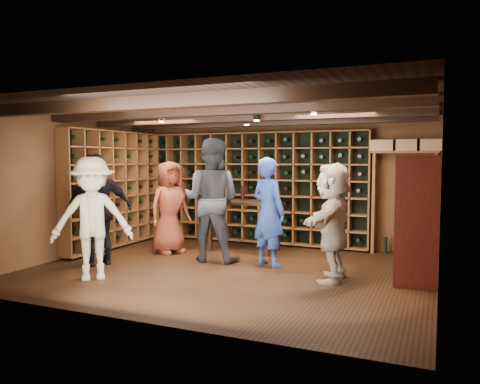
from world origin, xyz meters
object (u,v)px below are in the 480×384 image
at_px(display_cabinet, 417,223).
at_px(tasting_table, 244,207).
at_px(guest_red_floral, 170,207).
at_px(guest_woman_black, 99,210).
at_px(man_blue_shirt, 268,212).
at_px(man_grey_suit, 212,200).
at_px(guest_khaki, 92,218).
at_px(guest_beige, 333,222).

height_order(display_cabinet, tasting_table, display_cabinet).
distance_m(guest_red_floral, guest_woman_black, 1.39).
relative_size(man_blue_shirt, guest_red_floral, 1.04).
relative_size(display_cabinet, guest_woman_black, 0.97).
distance_m(man_grey_suit, tasting_table, 1.02).
xyz_separation_m(display_cabinet, man_grey_suit, (-3.27, 0.31, 0.18)).
relative_size(display_cabinet, man_grey_suit, 0.85).
bearing_deg(guest_khaki, display_cabinet, -21.28).
bearing_deg(man_grey_suit, guest_khaki, 55.00).
bearing_deg(man_grey_suit, man_blue_shirt, 174.61).
height_order(guest_woman_black, guest_beige, guest_woman_black).
distance_m(display_cabinet, guest_woman_black, 4.85).
distance_m(display_cabinet, man_grey_suit, 3.29).
relative_size(guest_red_floral, guest_woman_black, 0.93).
distance_m(guest_woman_black, guest_beige, 3.73).
height_order(guest_khaki, guest_beige, guest_khaki).
bearing_deg(man_blue_shirt, display_cabinet, -164.02).
height_order(display_cabinet, guest_beige, display_cabinet).
height_order(man_grey_suit, guest_beige, man_grey_suit).
relative_size(guest_beige, tasting_table, 1.31).
bearing_deg(guest_woman_black, guest_khaki, 69.36).
bearing_deg(man_grey_suit, display_cabinet, 169.17).
xyz_separation_m(guest_woman_black, guest_khaki, (0.53, -0.78, -0.03)).
distance_m(guest_red_floral, guest_beige, 3.25).
bearing_deg(guest_beige, man_grey_suit, -104.24).
height_order(man_blue_shirt, guest_khaki, guest_khaki).
relative_size(display_cabinet, guest_red_floral, 1.04).
height_order(man_blue_shirt, tasting_table, man_blue_shirt).
bearing_deg(guest_khaki, guest_red_floral, 49.43).
relative_size(man_blue_shirt, tasting_table, 1.37).
height_order(man_blue_shirt, man_grey_suit, man_grey_suit).
height_order(display_cabinet, guest_red_floral, display_cabinet).
bearing_deg(guest_khaki, guest_beige, -18.12).
distance_m(man_grey_suit, guest_red_floral, 1.06).
distance_m(guest_woman_black, guest_khaki, 0.94).
height_order(display_cabinet, guest_khaki, guest_khaki).
bearing_deg(display_cabinet, man_grey_suit, 174.66).
height_order(display_cabinet, man_blue_shirt, man_blue_shirt).
bearing_deg(tasting_table, guest_woman_black, -128.90).
height_order(guest_red_floral, guest_woman_black, guest_woman_black).
relative_size(guest_khaki, tasting_table, 1.37).
xyz_separation_m(guest_red_floral, guest_beige, (3.16, -0.77, -0.00)).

